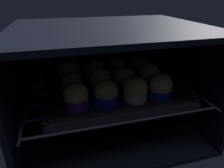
# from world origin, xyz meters

# --- Properties ---
(oven_cavity) EXTENTS (0.59, 0.47, 0.37)m
(oven_cavity) POSITION_xyz_m (0.00, 0.26, 0.17)
(oven_cavity) COLOR black
(oven_cavity) RESTS_ON ground
(oven_rack) EXTENTS (0.55, 0.42, 0.01)m
(oven_rack) POSITION_xyz_m (0.00, 0.22, 0.14)
(oven_rack) COLOR #444756
(oven_rack) RESTS_ON oven_cavity
(baking_tray) EXTENTS (0.43, 0.34, 0.02)m
(baking_tray) POSITION_xyz_m (0.00, 0.20, 0.15)
(baking_tray) COLOR black
(baking_tray) RESTS_ON oven_rack
(muffin_row0_col0) EXTENTS (0.07, 0.07, 0.08)m
(muffin_row0_col0) POSITION_xyz_m (-0.13, 0.11, 0.19)
(muffin_row0_col0) COLOR #7A238C
(muffin_row0_col0) RESTS_ON baking_tray
(muffin_row0_col1) EXTENTS (0.07, 0.07, 0.07)m
(muffin_row0_col1) POSITION_xyz_m (-0.04, 0.11, 0.18)
(muffin_row0_col1) COLOR #1928B7
(muffin_row0_col1) RESTS_ON baking_tray
(muffin_row0_col2) EXTENTS (0.07, 0.07, 0.07)m
(muffin_row0_col2) POSITION_xyz_m (0.05, 0.11, 0.18)
(muffin_row0_col2) COLOR silver
(muffin_row0_col2) RESTS_ON baking_tray
(muffin_row0_col3) EXTENTS (0.07, 0.07, 0.07)m
(muffin_row0_col3) POSITION_xyz_m (0.13, 0.12, 0.18)
(muffin_row0_col3) COLOR #1928B7
(muffin_row0_col3) RESTS_ON baking_tray
(muffin_row1_col0) EXTENTS (0.07, 0.07, 0.07)m
(muffin_row1_col0) POSITION_xyz_m (-0.13, 0.20, 0.18)
(muffin_row1_col0) COLOR #0C8C84
(muffin_row1_col0) RESTS_ON baking_tray
(muffin_row1_col1) EXTENTS (0.07, 0.07, 0.08)m
(muffin_row1_col1) POSITION_xyz_m (-0.04, 0.20, 0.19)
(muffin_row1_col1) COLOR #0C8C84
(muffin_row1_col1) RESTS_ON baking_tray
(muffin_row1_col2) EXTENTS (0.07, 0.07, 0.07)m
(muffin_row1_col2) POSITION_xyz_m (0.04, 0.20, 0.18)
(muffin_row1_col2) COLOR #1928B7
(muffin_row1_col2) RESTS_ON baking_tray
(muffin_row1_col3) EXTENTS (0.07, 0.07, 0.08)m
(muffin_row1_col3) POSITION_xyz_m (0.13, 0.20, 0.19)
(muffin_row1_col3) COLOR #1928B7
(muffin_row1_col3) RESTS_ON baking_tray
(muffin_row2_col0) EXTENTS (0.08, 0.08, 0.08)m
(muffin_row2_col0) POSITION_xyz_m (-0.13, 0.29, 0.19)
(muffin_row2_col0) COLOR #7A238C
(muffin_row2_col0) RESTS_ON baking_tray
(muffin_row2_col1) EXTENTS (0.08, 0.08, 0.08)m
(muffin_row2_col1) POSITION_xyz_m (-0.04, 0.29, 0.19)
(muffin_row2_col1) COLOR silver
(muffin_row2_col1) RESTS_ON baking_tray
(muffin_row2_col2) EXTENTS (0.07, 0.07, 0.08)m
(muffin_row2_col2) POSITION_xyz_m (0.04, 0.29, 0.19)
(muffin_row2_col2) COLOR #1928B7
(muffin_row2_col2) RESTS_ON baking_tray
(muffin_row2_col3) EXTENTS (0.07, 0.07, 0.07)m
(muffin_row2_col3) POSITION_xyz_m (0.13, 0.29, 0.18)
(muffin_row2_col3) COLOR #0C8C84
(muffin_row2_col3) RESTS_ON baking_tray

